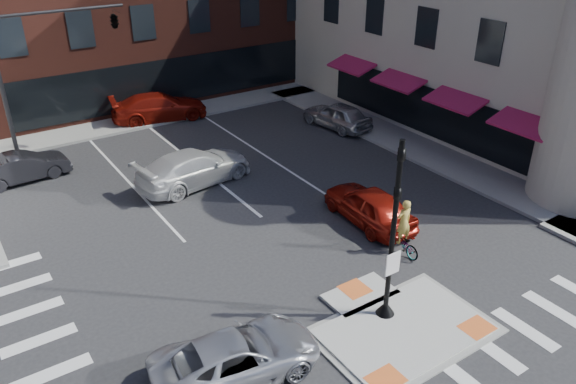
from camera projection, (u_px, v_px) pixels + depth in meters
ground at (393, 323)px, 17.73m from camera, size 120.00×120.00×0.00m
refuge_island at (399, 326)px, 17.52m from camera, size 5.40×4.65×0.13m
sidewalk_e at (412, 145)px, 30.38m from camera, size 3.00×24.00×0.15m
sidewalk_n at (186, 110)px, 35.37m from camera, size 26.00×3.00×0.15m
signal_pole at (391, 255)px, 16.93m from camera, size 0.60×0.60×5.98m
mast_arm_signal at (85, 35)px, 26.39m from camera, size 6.10×2.24×8.00m
silver_suv at (237, 356)px, 15.51m from camera, size 5.00×2.74×1.33m
red_sedan at (369, 205)px, 22.94m from camera, size 2.11×4.65×1.55m
white_pickup at (194, 167)px, 26.09m from camera, size 5.89×3.10×1.63m
bg_car_dark at (23, 167)px, 26.41m from camera, size 4.26×1.74×1.37m
bg_car_silver at (337, 115)px, 32.57m from camera, size 2.38×4.61×1.50m
bg_car_red at (159, 107)px, 33.70m from camera, size 5.95×3.28×1.63m
cyclist at (402, 235)px, 20.92m from camera, size 0.69×1.79×2.23m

